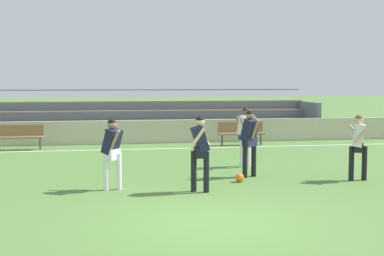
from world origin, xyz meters
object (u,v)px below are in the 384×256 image
object	(u,v)px
player_white_wide_right	(358,142)
bench_centre_sideline	(18,135)
player_dark_dropping_back	(250,137)
player_white_challenging	(246,131)
bench_near_bin	(241,131)
bleacher_stand	(85,119)
soccer_ball	(240,178)
player_dark_trailing_run	(112,148)
player_dark_deep_cover	(200,147)

from	to	relation	value
player_white_wide_right	bench_centre_sideline	bearing A→B (deg)	139.23
player_dark_dropping_back	player_white_challenging	world-z (taller)	player_dark_dropping_back
player_white_challenging	player_dark_dropping_back	bearing A→B (deg)	-102.27
bench_centre_sideline	bench_near_bin	world-z (taller)	same
player_dark_dropping_back	bleacher_stand	bearing A→B (deg)	112.93
soccer_ball	player_white_challenging	bearing A→B (deg)	71.08
bleacher_stand	player_dark_trailing_run	world-z (taller)	bleacher_stand
bleacher_stand	player_dark_trailing_run	size ratio (longest dim) A/B	12.60
bench_centre_sideline	soccer_ball	bearing A→B (deg)	-50.79
bench_centre_sideline	bench_near_bin	bearing A→B (deg)	0.00
bleacher_stand	player_white_challenging	xyz separation A→B (m)	(4.71, -8.58, 0.15)
bleacher_stand	soccer_ball	bearing A→B (deg)	-70.30
bleacher_stand	player_dark_trailing_run	distance (m)	11.37
bench_near_bin	player_dark_deep_cover	size ratio (longest dim) A/B	1.06
bench_near_bin	player_white_wide_right	xyz separation A→B (m)	(0.84, -7.94, 0.43)
player_dark_deep_cover	player_dark_dropping_back	size ratio (longest dim) A/B	0.99
player_white_wide_right	player_dark_trailing_run	bearing A→B (deg)	-178.71
bench_centre_sideline	player_dark_dropping_back	xyz separation A→B (m)	(6.67, -7.00, 0.49)
bench_centre_sideline	player_dark_deep_cover	distance (m)	10.03
player_dark_trailing_run	bleacher_stand	bearing A→B (deg)	94.05
bench_near_bin	player_dark_dropping_back	world-z (taller)	player_dark_dropping_back
player_dark_dropping_back	player_white_wide_right	xyz separation A→B (m)	(2.53, -0.94, -0.06)
player_dark_dropping_back	player_dark_trailing_run	bearing A→B (deg)	-163.06
bench_centre_sideline	bleacher_stand	bearing A→B (deg)	54.42
bench_centre_sideline	player_dark_deep_cover	xyz separation A→B (m)	(5.05, -8.65, 0.47)
player_dark_dropping_back	player_white_wide_right	world-z (taller)	player_dark_dropping_back
bleacher_stand	player_dark_dropping_back	xyz separation A→B (m)	(4.34, -10.26, 0.15)
player_white_challenging	player_dark_deep_cover	bearing A→B (deg)	-120.77
player_white_challenging	player_white_wide_right	bearing A→B (deg)	-50.46
bench_near_bin	player_dark_deep_cover	distance (m)	9.27
bench_near_bin	player_white_challenging	xyz separation A→B (m)	(-1.32, -5.31, 0.48)
player_dark_dropping_back	player_dark_deep_cover	bearing A→B (deg)	-134.44
player_dark_trailing_run	soccer_ball	xyz separation A→B (m)	(3.10, 0.43, -0.85)
bleacher_stand	player_dark_trailing_run	bearing A→B (deg)	-85.95
soccer_ball	player_dark_deep_cover	bearing A→B (deg)	-139.84
bench_near_bin	player_white_challenging	distance (m)	5.50
player_white_challenging	player_white_wide_right	distance (m)	3.40
bench_centre_sideline	player_dark_trailing_run	bearing A→B (deg)	-68.77
bleacher_stand	bench_near_bin	world-z (taller)	bleacher_stand
player_dark_dropping_back	player_dark_trailing_run	distance (m)	3.70
player_dark_deep_cover	player_white_challenging	world-z (taller)	player_white_challenging
bleacher_stand	player_white_wide_right	xyz separation A→B (m)	(6.87, -11.20, 0.10)
player_white_wide_right	player_white_challenging	bearing A→B (deg)	129.54
player_dark_deep_cover	bench_near_bin	bearing A→B (deg)	69.07
player_white_wide_right	player_dark_dropping_back	bearing A→B (deg)	159.62
bench_centre_sideline	bench_near_bin	size ratio (longest dim) A/B	1.00
player_white_wide_right	soccer_ball	world-z (taller)	player_white_wide_right
player_dark_dropping_back	player_white_challenging	size ratio (longest dim) A/B	1.00
player_dark_trailing_run	bench_near_bin	bearing A→B (deg)	57.09
bench_near_bin	player_dark_trailing_run	distance (m)	9.63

